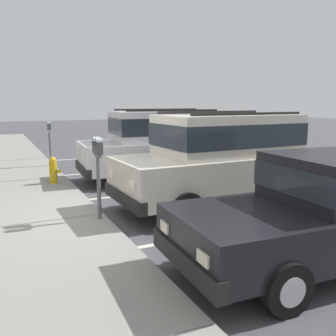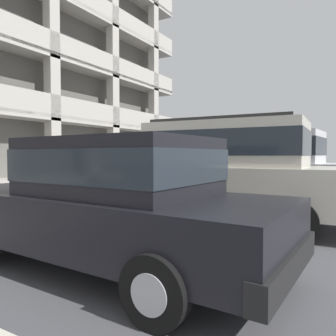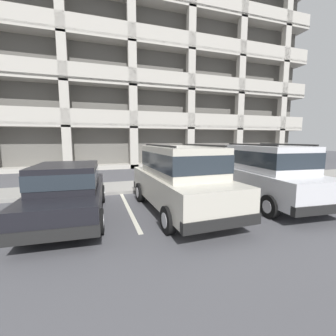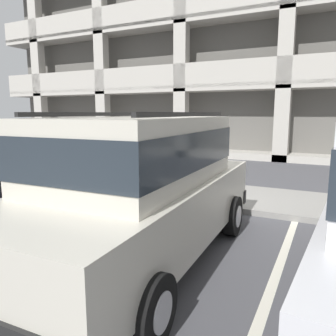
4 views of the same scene
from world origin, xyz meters
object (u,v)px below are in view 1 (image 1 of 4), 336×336
(silver_suv, at_px, (226,156))
(parking_meter_far, at_px, (50,137))
(fire_hydrant, at_px, (53,170))
(dark_hatchback, at_px, (164,142))
(parking_meter_near, at_px, (98,159))
(red_sedan, at_px, (335,206))

(silver_suv, relative_size, parking_meter_far, 3.27)
(silver_suv, height_order, fire_hydrant, silver_suv)
(dark_hatchback, relative_size, parking_meter_far, 3.31)
(silver_suv, xyz_separation_m, dark_hatchback, (3.17, 0.03, 0.00))
(parking_meter_far, relative_size, fire_hydrant, 2.11)
(silver_suv, distance_m, parking_meter_near, 2.83)
(dark_hatchback, height_order, fire_hydrant, dark_hatchback)
(silver_suv, distance_m, parking_meter_far, 6.86)
(red_sedan, bearing_deg, dark_hatchback, 0.33)
(silver_suv, bearing_deg, fire_hydrant, 40.75)
(red_sedan, distance_m, parking_meter_near, 3.94)
(silver_suv, height_order, parking_meter_far, silver_suv)
(silver_suv, bearing_deg, parking_meter_near, 91.06)
(dark_hatchback, bearing_deg, fire_hydrant, 90.04)
(silver_suv, xyz_separation_m, parking_meter_far, (6.27, 2.79, 0.00))
(red_sedan, relative_size, fire_hydrant, 6.51)
(parking_meter_near, bearing_deg, red_sedan, -139.72)
(dark_hatchback, bearing_deg, parking_meter_far, 45.84)
(silver_suv, relative_size, red_sedan, 1.06)
(red_sedan, bearing_deg, parking_meter_near, 43.06)
(red_sedan, xyz_separation_m, parking_meter_near, (2.99, 2.53, 0.42))
(fire_hydrant, bearing_deg, parking_meter_near, -175.20)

